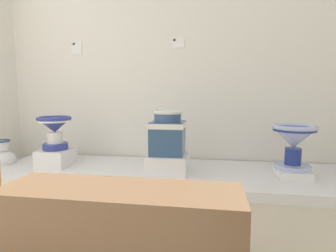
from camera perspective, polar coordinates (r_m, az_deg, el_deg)
wall_back at (r=3.29m, az=1.62°, el=17.16°), size 4.27×0.06×2.90m
display_platform at (r=2.80m, az=0.01°, el=-10.09°), size 3.59×1.02×0.09m
plinth_block_slender_white at (r=3.16m, az=-22.32°, el=-6.11°), size 0.31×0.33×0.18m
antique_toilet_slender_white at (r=3.11m, az=-22.58°, el=-0.32°), size 0.35×0.35×0.35m
plinth_block_central_ornate at (r=2.69m, az=-0.06°, el=-7.78°), size 0.38×0.38×0.18m
antique_toilet_central_ornate at (r=2.63m, az=-0.06°, el=-1.29°), size 0.33×0.32×0.43m
plinth_block_broad_patterned at (r=2.83m, az=24.44°, el=-8.81°), size 0.28×0.32×0.07m
antique_toilet_broad_patterned at (r=2.77m, az=24.75°, el=-2.55°), size 0.39×0.39×0.41m
info_placard_first at (r=3.60m, az=-18.46°, el=15.21°), size 0.12×0.01×0.16m
info_placard_second at (r=3.24m, az=2.14°, el=16.92°), size 0.14×0.01×0.11m
decorative_vase_companion at (r=3.53m, az=-31.10°, el=-5.76°), size 0.26×0.26×0.36m
museum_bench at (r=1.46m, az=-9.88°, el=-20.01°), size 1.19×0.36×0.40m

